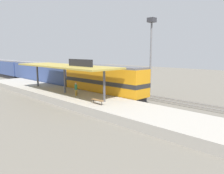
{
  "coord_description": "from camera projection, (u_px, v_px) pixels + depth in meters",
  "views": [
    {
      "loc": [
        -21.39,
        -26.07,
        6.49
      ],
      "look_at": [
        -1.38,
        -6.02,
        2.0
      ],
      "focal_mm": 35.5,
      "sensor_mm": 36.0,
      "label": 1
    }
  ],
  "objects": [
    {
      "name": "platform",
      "position": [
        65.0,
        96.0,
        30.88
      ],
      "size": [
        6.0,
        44.0,
        0.9
      ],
      "primitive_type": "cube",
      "color": "#9E998E",
      "rests_on": "ground"
    },
    {
      "name": "locomotive",
      "position": [
        103.0,
        81.0,
        31.82
      ],
      "size": [
        2.93,
        14.43,
        4.44
      ],
      "color": "#28282D",
      "rests_on": "track_near"
    },
    {
      "name": "ground_plane",
      "position": [
        100.0,
        93.0,
        35.56
      ],
      "size": [
        120.0,
        120.0,
        0.0
      ],
      "primitive_type": "plane",
      "color": "#666056"
    },
    {
      "name": "passenger_carriage_front",
      "position": [
        42.0,
        73.0,
        44.41
      ],
      "size": [
        2.9,
        20.0,
        4.24
      ],
      "color": "#28282D",
      "rests_on": "track_near"
    },
    {
      "name": "platform_bench",
      "position": [
        98.0,
        100.0,
        23.87
      ],
      "size": [
        0.44,
        1.7,
        0.5
      ],
      "color": "#333338",
      "rests_on": "platform"
    },
    {
      "name": "passenger_carriage_rear",
      "position": [
        4.0,
        68.0,
        58.95
      ],
      "size": [
        2.9,
        20.0,
        4.24
      ],
      "color": "#28282D",
      "rests_on": "track_near"
    },
    {
      "name": "person_waiting",
      "position": [
        76.0,
        89.0,
        28.33
      ],
      "size": [
        0.34,
        0.34,
        1.71
      ],
      "color": "olive",
      "rests_on": "platform"
    },
    {
      "name": "track_far",
      "position": [
        112.0,
        91.0,
        37.37
      ],
      "size": [
        3.2,
        110.0,
        0.16
      ],
      "color": "#565249",
      "rests_on": "ground"
    },
    {
      "name": "station_canopy",
      "position": [
        65.0,
        66.0,
        30.18
      ],
      "size": [
        5.2,
        18.0,
        4.7
      ],
      "color": "#47474C",
      "rests_on": "platform"
    },
    {
      "name": "track_near",
      "position": [
        91.0,
        94.0,
        34.16
      ],
      "size": [
        3.2,
        110.0,
        0.16
      ],
      "color": "#565249",
      "rests_on": "ground"
    },
    {
      "name": "light_mast",
      "position": [
        151.0,
        40.0,
        34.46
      ],
      "size": [
        1.1,
        1.1,
        11.7
      ],
      "color": "slate",
      "rests_on": "ground"
    }
  ]
}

